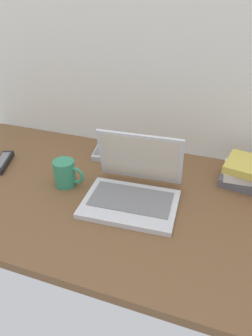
# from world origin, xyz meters

# --- Properties ---
(desk) EXTENTS (1.60, 0.76, 0.03)m
(desk) POSITION_xyz_m (0.00, 0.00, 0.01)
(desk) COLOR brown
(desk) RESTS_ON ground
(laptop) EXTENTS (0.32, 0.29, 0.21)m
(laptop) POSITION_xyz_m (0.05, 0.00, 0.08)
(laptop) COLOR silver
(laptop) RESTS_ON desk
(coffee_mug) EXTENTS (0.12, 0.08, 0.10)m
(coffee_mug) POSITION_xyz_m (-0.20, -0.00, 0.08)
(coffee_mug) COLOR #338C66
(coffee_mug) RESTS_ON desk
(remote_control_near) EXTENTS (0.10, 0.17, 0.02)m
(remote_control_near) POSITION_xyz_m (-0.52, 0.04, 0.04)
(remote_control_near) COLOR black
(remote_control_near) RESTS_ON desk
(remote_control_far) EXTENTS (0.07, 0.17, 0.02)m
(remote_control_far) POSITION_xyz_m (-0.18, 0.27, 0.04)
(remote_control_far) COLOR #B7B7B7
(remote_control_far) RESTS_ON desk
(book_stack) EXTENTS (0.21, 0.18, 0.09)m
(book_stack) POSITION_xyz_m (0.42, 0.22, 0.08)
(book_stack) COLOR #595960
(book_stack) RESTS_ON desk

